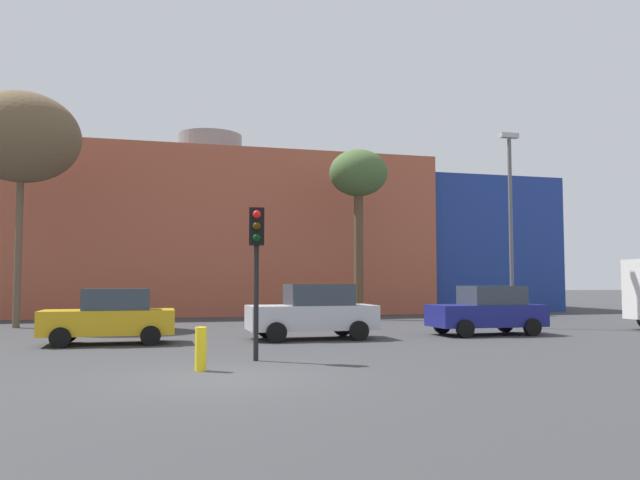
# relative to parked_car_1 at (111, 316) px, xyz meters

# --- Properties ---
(ground_plane) EXTENTS (200.00, 200.00, 0.00)m
(ground_plane) POSITION_rel_parked_car_1_xyz_m (2.61, -7.43, -0.82)
(ground_plane) COLOR #38383A
(building_backdrop) EXTENTS (42.88, 13.24, 11.12)m
(building_backdrop) POSITION_rel_parked_car_1_xyz_m (4.57, 19.95, 3.63)
(building_backdrop) COLOR #B2563D
(building_backdrop) RESTS_ON ground_plane
(parked_car_1) EXTENTS (3.83, 1.88, 1.66)m
(parked_car_1) POSITION_rel_parked_car_1_xyz_m (0.00, 0.00, 0.00)
(parked_car_1) COLOR gold
(parked_car_1) RESTS_ON ground_plane
(parked_car_2) EXTENTS (4.12, 2.02, 1.79)m
(parked_car_2) POSITION_rel_parked_car_1_xyz_m (6.28, -0.00, 0.06)
(parked_car_2) COLOR silver
(parked_car_2) RESTS_ON ground_plane
(parked_car_3) EXTENTS (3.95, 1.94, 1.71)m
(parked_car_3) POSITION_rel_parked_car_1_xyz_m (12.61, -0.00, 0.03)
(parked_car_3) COLOR navy
(parked_car_3) RESTS_ON ground_plane
(traffic_light_island) EXTENTS (0.39, 0.38, 3.64)m
(traffic_light_island) POSITION_rel_parked_car_1_xyz_m (3.59, -5.07, 1.86)
(traffic_light_island) COLOR black
(traffic_light_island) RESTS_ON ground_plane
(bare_tree_0) EXTENTS (4.65, 4.65, 9.64)m
(bare_tree_0) POSITION_rel_parked_car_1_xyz_m (-4.10, 7.81, 6.93)
(bare_tree_0) COLOR brown
(bare_tree_0) RESTS_ON ground_plane
(bare_tree_1) EXTENTS (2.91, 2.91, 8.44)m
(bare_tree_1) POSITION_rel_parked_car_1_xyz_m (11.05, 9.62, 6.19)
(bare_tree_1) COLOR brown
(bare_tree_1) RESTS_ON ground_plane
(bollard_yellow_0) EXTENTS (0.24, 0.24, 0.92)m
(bollard_yellow_0) POSITION_rel_parked_car_1_xyz_m (2.21, -6.40, -0.37)
(bollard_yellow_0) COLOR yellow
(bollard_yellow_0) RESTS_ON ground_plane
(street_lamp) EXTENTS (0.80, 0.24, 7.97)m
(street_lamp) POSITION_rel_parked_car_1_xyz_m (15.31, 2.76, 3.69)
(street_lamp) COLOR #59595E
(street_lamp) RESTS_ON ground_plane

